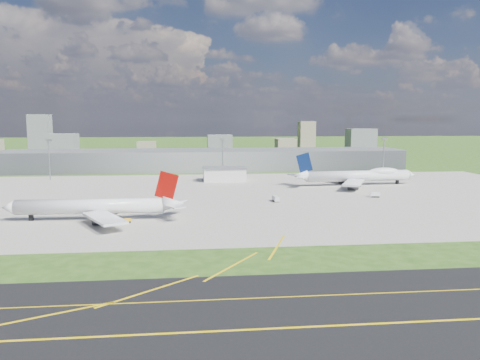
{
  "coord_description": "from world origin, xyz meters",
  "views": [
    {
      "loc": [
        -10.57,
        -190.85,
        38.38
      ],
      "look_at": [
        13.01,
        34.09,
        9.0
      ],
      "focal_mm": 35.0,
      "sensor_mm": 36.0,
      "label": 1
    }
  ],
  "objects": [
    {
      "name": "tree_far_e",
      "position": [
        160.0,
        285.0,
        4.53
      ],
      "size": [
        6.3,
        6.3,
        7.7
      ],
      "color": "#382314",
      "rests_on": "ground"
    },
    {
      "name": "tree_e",
      "position": [
        70.0,
        275.0,
        5.51
      ],
      "size": [
        7.65,
        7.65,
        9.35
      ],
      "color": "#382314",
      "rests_on": "ground"
    },
    {
      "name": "mast_center",
      "position": [
        10.0,
        115.0,
        17.71
      ],
      "size": [
        3.5,
        2.0,
        25.9
      ],
      "color": "gray",
      "rests_on": "ground"
    },
    {
      "name": "bldg_cw",
      "position": [
        -60.0,
        340.0,
        7.0
      ],
      "size": [
        20.0,
        18.0,
        14.0
      ],
      "primitive_type": "cube",
      "color": "gray",
      "rests_on": "ground"
    },
    {
      "name": "apron",
      "position": [
        10.0,
        40.0,
        0.04
      ],
      "size": [
        360.0,
        190.0,
        0.08
      ],
      "primitive_type": "cube",
      "color": "gray",
      "rests_on": "ground"
    },
    {
      "name": "ground",
      "position": [
        0.0,
        150.0,
        0.0
      ],
      "size": [
        1400.0,
        1400.0,
        0.0
      ],
      "primitive_type": "plane",
      "color": "#274917",
      "rests_on": "ground"
    },
    {
      "name": "airliner_blue_quad",
      "position": [
        86.45,
        72.2,
        5.47
      ],
      "size": [
        75.45,
        59.08,
        19.7
      ],
      "rotation": [
        0.0,
        0.0,
        0.06
      ],
      "color": "silver",
      "rests_on": "ground"
    },
    {
      "name": "tree_c",
      "position": [
        -20.0,
        280.0,
        5.84
      ],
      "size": [
        8.1,
        8.1,
        9.9
      ],
      "color": "#382314",
      "rests_on": "ground"
    },
    {
      "name": "tug_yellow",
      "position": [
        -34.84,
        -16.93,
        0.86
      ],
      "size": [
        3.65,
        2.99,
        1.62
      ],
      "rotation": [
        0.0,
        0.0,
        0.44
      ],
      "color": "#F6AF0E",
      "rests_on": "ground"
    },
    {
      "name": "airliner_red_twin",
      "position": [
        -46.82,
        -9.7,
        5.0
      ],
      "size": [
        68.38,
        53.36,
        18.78
      ],
      "rotation": [
        0.0,
        0.0,
        3.11
      ],
      "color": "silver",
      "rests_on": "ground"
    },
    {
      "name": "van_white_near",
      "position": [
        28.69,
        22.34,
        1.33
      ],
      "size": [
        2.78,
        5.38,
        2.64
      ],
      "rotation": [
        0.0,
        0.0,
        1.66
      ],
      "color": "silver",
      "rests_on": "ground"
    },
    {
      "name": "mast_east",
      "position": [
        120.0,
        115.0,
        17.71
      ],
      "size": [
        3.5,
        2.0,
        25.9
      ],
      "color": "gray",
      "rests_on": "ground"
    },
    {
      "name": "bldg_c",
      "position": [
        20.0,
        310.0,
        11.0
      ],
      "size": [
        26.0,
        20.0,
        22.0
      ],
      "primitive_type": "cube",
      "color": "slate",
      "rests_on": "ground"
    },
    {
      "name": "tree_w",
      "position": [
        -110.0,
        265.0,
        4.86
      ],
      "size": [
        6.75,
        6.75,
        8.25
      ],
      "color": "#382314",
      "rests_on": "ground"
    },
    {
      "name": "bldg_w",
      "position": [
        -140.0,
        300.0,
        12.0
      ],
      "size": [
        28.0,
        22.0,
        24.0
      ],
      "primitive_type": "cube",
      "color": "slate",
      "rests_on": "ground"
    },
    {
      "name": "van_white_far",
      "position": [
        79.76,
        29.25,
        1.23
      ],
      "size": [
        4.97,
        2.94,
        2.43
      ],
      "rotation": [
        0.0,
        0.0,
        -0.17
      ],
      "color": "white",
      "rests_on": "ground"
    },
    {
      "name": "bldg_tall_w",
      "position": [
        -180.0,
        360.0,
        22.0
      ],
      "size": [
        22.0,
        20.0,
        44.0
      ],
      "primitive_type": "cube",
      "color": "slate",
      "rests_on": "ground"
    },
    {
      "name": "mast_west",
      "position": [
        -100.0,
        115.0,
        17.71
      ],
      "size": [
        3.5,
        2.0,
        25.9
      ],
      "color": "gray",
      "rests_on": "ground"
    },
    {
      "name": "ops_building",
      "position": [
        10.0,
        100.0,
        4.0
      ],
      "size": [
        26.0,
        16.0,
        8.0
      ],
      "primitive_type": "cube",
      "color": "silver",
      "rests_on": "ground"
    },
    {
      "name": "terminal",
      "position": [
        0.0,
        165.0,
        7.5
      ],
      "size": [
        300.0,
        42.0,
        15.0
      ],
      "primitive_type": "cube",
      "color": "gray",
      "rests_on": "ground"
    },
    {
      "name": "bldg_e",
      "position": [
        180.0,
        320.0,
        14.0
      ],
      "size": [
        30.0,
        22.0,
        28.0
      ],
      "primitive_type": "cube",
      "color": "slate",
      "rests_on": "ground"
    },
    {
      "name": "bldg_tall_e",
      "position": [
        140.0,
        410.0,
        18.0
      ],
      "size": [
        20.0,
        18.0,
        36.0
      ],
      "primitive_type": "cube",
      "color": "gray",
      "rests_on": "ground"
    },
    {
      "name": "taxiway",
      "position": [
        0.0,
        -110.0,
        0.03
      ],
      "size": [
        1400.0,
        60.0,
        0.06
      ],
      "primitive_type": "cube",
      "color": "black",
      "rests_on": "ground"
    },
    {
      "name": "bldg_ce",
      "position": [
        100.0,
        350.0,
        8.0
      ],
      "size": [
        22.0,
        24.0,
        16.0
      ],
      "primitive_type": "cube",
      "color": "gray",
      "rests_on": "ground"
    }
  ]
}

